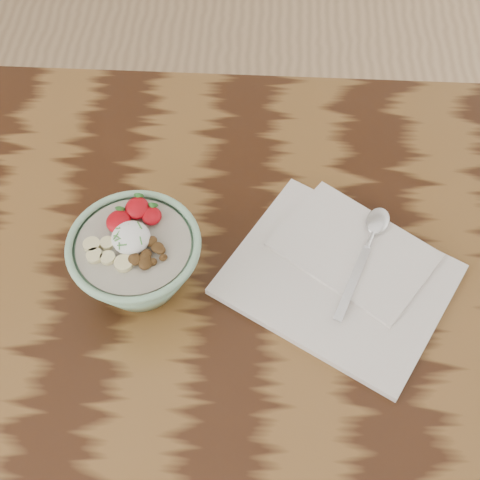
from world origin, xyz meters
The scene contains 4 objects.
table centered at (0.00, 0.00, 65.70)cm, with size 160.00×90.00×75.00cm.
breakfast_bowl centered at (-12.95, 2.56, 80.92)cm, with size 17.36×17.36×11.68cm.
napkin centered at (14.64, 4.97, 75.74)cm, with size 36.43×34.40×1.77cm.
spoon centered at (18.90, 10.47, 77.20)cm, with size 9.26×19.33×1.04cm.
Camera 1 is at (3.07, -43.82, 154.98)cm, focal length 50.00 mm.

